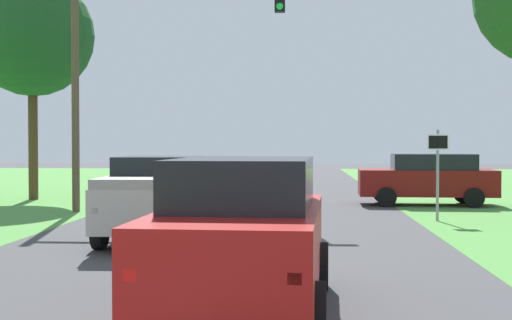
{
  "coord_description": "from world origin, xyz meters",
  "views": [
    {
      "loc": [
        1.59,
        -3.0,
        2.21
      ],
      "look_at": [
        0.36,
        15.56,
        1.74
      ],
      "focal_mm": 48.54,
      "sensor_mm": 36.0,
      "label": 1
    }
  ],
  "objects_px": {
    "pickup_truck_lead": "(159,196)",
    "extra_tree_1": "(32,36)",
    "red_suv_near": "(243,232)",
    "keep_moving_sign": "(438,163)",
    "crossing_suv_far": "(428,178)",
    "traffic_light": "(133,49)"
  },
  "relations": [
    {
      "from": "pickup_truck_lead",
      "to": "extra_tree_1",
      "type": "relative_size",
      "value": 0.63
    },
    {
      "from": "red_suv_near",
      "to": "extra_tree_1",
      "type": "height_order",
      "value": "extra_tree_1"
    },
    {
      "from": "pickup_truck_lead",
      "to": "keep_moving_sign",
      "type": "xyz_separation_m",
      "value": [
        7.05,
        4.11,
        0.66
      ]
    },
    {
      "from": "crossing_suv_far",
      "to": "pickup_truck_lead",
      "type": "bearing_deg",
      "value": -130.02
    },
    {
      "from": "keep_moving_sign",
      "to": "extra_tree_1",
      "type": "xyz_separation_m",
      "value": [
        -14.19,
        6.47,
        4.69
      ]
    },
    {
      "from": "extra_tree_1",
      "to": "pickup_truck_lead",
      "type": "bearing_deg",
      "value": -55.97
    },
    {
      "from": "pickup_truck_lead",
      "to": "extra_tree_1",
      "type": "xyz_separation_m",
      "value": [
        -7.14,
        10.57,
        5.35
      ]
    },
    {
      "from": "keep_moving_sign",
      "to": "red_suv_near",
      "type": "bearing_deg",
      "value": -113.11
    },
    {
      "from": "crossing_suv_far",
      "to": "extra_tree_1",
      "type": "distance_m",
      "value": 15.83
    },
    {
      "from": "keep_moving_sign",
      "to": "crossing_suv_far",
      "type": "height_order",
      "value": "keep_moving_sign"
    },
    {
      "from": "pickup_truck_lead",
      "to": "crossing_suv_far",
      "type": "distance_m",
      "value": 11.95
    },
    {
      "from": "traffic_light",
      "to": "crossing_suv_far",
      "type": "height_order",
      "value": "traffic_light"
    },
    {
      "from": "keep_moving_sign",
      "to": "extra_tree_1",
      "type": "distance_m",
      "value": 16.28
    },
    {
      "from": "traffic_light",
      "to": "extra_tree_1",
      "type": "xyz_separation_m",
      "value": [
        -5.07,
        4.59,
        1.17
      ]
    },
    {
      "from": "pickup_truck_lead",
      "to": "extra_tree_1",
      "type": "height_order",
      "value": "extra_tree_1"
    },
    {
      "from": "red_suv_near",
      "to": "pickup_truck_lead",
      "type": "relative_size",
      "value": 0.88
    },
    {
      "from": "red_suv_near",
      "to": "traffic_light",
      "type": "bearing_deg",
      "value": 109.88
    },
    {
      "from": "traffic_light",
      "to": "keep_moving_sign",
      "type": "height_order",
      "value": "traffic_light"
    },
    {
      "from": "pickup_truck_lead",
      "to": "extra_tree_1",
      "type": "distance_m",
      "value": 13.83
    },
    {
      "from": "traffic_light",
      "to": "extra_tree_1",
      "type": "bearing_deg",
      "value": 137.85
    },
    {
      "from": "keep_moving_sign",
      "to": "traffic_light",
      "type": "bearing_deg",
      "value": 168.36
    },
    {
      "from": "traffic_light",
      "to": "crossing_suv_far",
      "type": "xyz_separation_m",
      "value": [
        9.75,
        3.16,
        -4.21
      ]
    }
  ]
}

